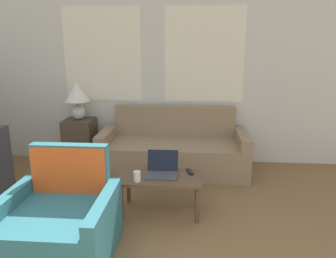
% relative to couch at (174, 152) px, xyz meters
% --- Properties ---
extents(wall_back, '(6.76, 0.06, 2.60)m').
position_rel_couch_xyz_m(wall_back, '(-0.24, 0.42, 1.04)').
color(wall_back, silver).
rests_on(wall_back, ground_plane).
extents(couch, '(1.96, 0.80, 0.85)m').
position_rel_couch_xyz_m(couch, '(0.00, 0.00, 0.00)').
color(couch, '#937A5B').
rests_on(couch, ground_plane).
extents(armchair, '(0.88, 0.83, 0.86)m').
position_rel_couch_xyz_m(armchair, '(-0.82, -1.94, -0.00)').
color(armchair, '#2D6B75').
rests_on(armchair, ground_plane).
extents(side_table, '(0.40, 0.40, 0.67)m').
position_rel_couch_xyz_m(side_table, '(-1.35, 0.11, 0.07)').
color(side_table, '#4C3D2D').
rests_on(side_table, ground_plane).
extents(table_lamp, '(0.35, 0.35, 0.52)m').
position_rel_couch_xyz_m(table_lamp, '(-1.35, 0.11, 0.74)').
color(table_lamp, beige).
rests_on(table_lamp, side_table).
extents(coffee_table, '(0.85, 0.46, 0.40)m').
position_rel_couch_xyz_m(coffee_table, '(-0.06, -1.19, 0.08)').
color(coffee_table, brown).
rests_on(coffee_table, ground_plane).
extents(laptop, '(0.32, 0.28, 0.23)m').
position_rel_couch_xyz_m(laptop, '(-0.05, -1.15, 0.19)').
color(laptop, '#47474C').
rests_on(laptop, coffee_table).
extents(cup_navy, '(0.07, 0.07, 0.10)m').
position_rel_couch_xyz_m(cup_navy, '(-0.28, -1.34, 0.19)').
color(cup_navy, white).
rests_on(cup_navy, coffee_table).
extents(tv_remote, '(0.09, 0.16, 0.02)m').
position_rel_couch_xyz_m(tv_remote, '(0.23, -1.08, 0.15)').
color(tv_remote, black).
rests_on(tv_remote, coffee_table).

